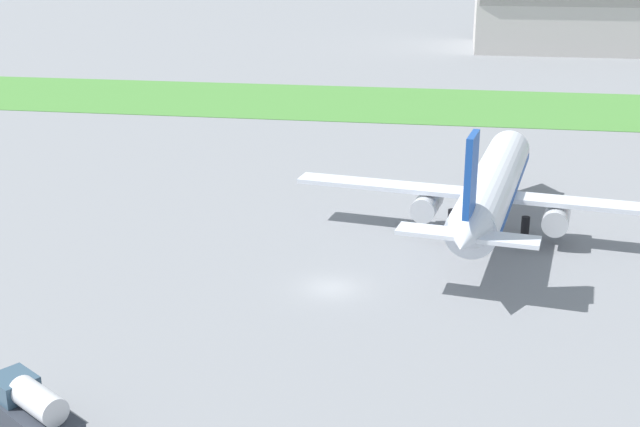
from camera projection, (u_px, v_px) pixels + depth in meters
ground_plane at (332, 288)px, 63.93m from camera, size 600.00×600.00×0.00m
grass_taxiway_strip at (399, 104)px, 130.78m from camera, size 360.00×28.00×0.08m
airplane_midfield_jet at (492, 188)px, 73.18m from camera, size 34.95×34.42×12.39m
fuel_truck_near_gate at (32, 410)px, 44.78m from camera, size 6.73×5.63×3.29m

